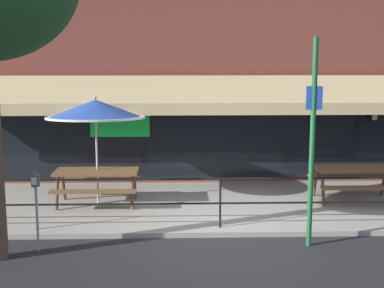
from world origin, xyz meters
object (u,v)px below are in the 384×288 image
Objects in this scene: picnic_table_left at (97,178)px; street_sign_pole at (312,141)px; picnic_table_centre at (355,174)px; parking_meter_near at (36,186)px; patio_umbrella_left at (95,110)px.

street_sign_pole is (4.09, -2.42, 1.17)m from picnic_table_left.
parking_meter_near reaches higher than picnic_table_centre.
patio_umbrella_left is (-5.75, -0.04, 1.47)m from picnic_table_centre.
street_sign_pole is at bearing -30.63° from picnic_table_left.
parking_meter_near is (-0.64, -2.57, 0.44)m from picnic_table_left.
parking_meter_near is at bearing -178.24° from street_sign_pole.
street_sign_pole is at bearing 1.76° from parking_meter_near.
parking_meter_near is at bearing -103.48° from patio_umbrella_left.
patio_umbrella_left is 1.67× the size of parking_meter_near.
patio_umbrella_left reaches higher than picnic_table_centre.
picnic_table_left is 4.90m from street_sign_pole.
picnic_table_centre is 5.93m from patio_umbrella_left.
patio_umbrella_left reaches higher than parking_meter_near.
picnic_table_left is 0.49× the size of street_sign_pole.
picnic_table_centre is 0.76× the size of patio_umbrella_left.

